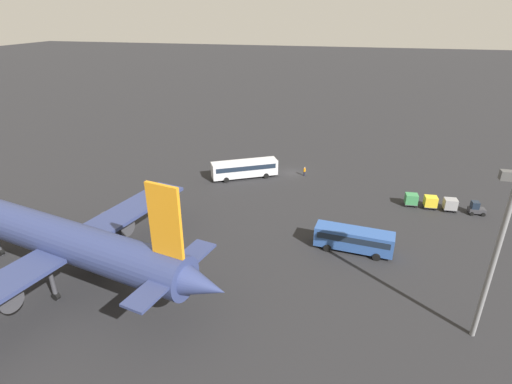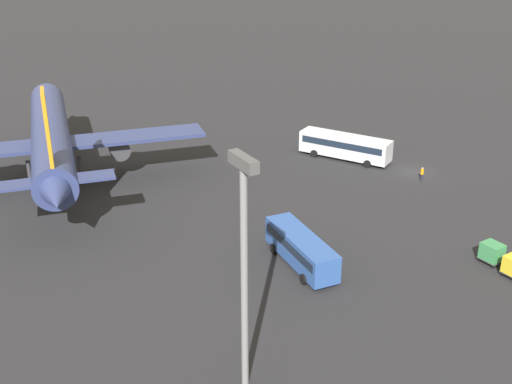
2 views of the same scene
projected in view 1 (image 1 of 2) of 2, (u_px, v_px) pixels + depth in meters
The scene contains 10 objects.
ground_plane at pixel (292, 173), 78.50m from camera, with size 600.00×600.00×0.00m, color #232326.
airplane at pixel (61, 239), 44.70m from camera, with size 42.83×36.84×15.44m.
shuttle_bus_near at pixel (245, 168), 75.51m from camera, with size 12.28×8.61×3.28m.
shuttle_bus_far at pixel (354, 238), 52.46m from camera, with size 10.37×3.82×3.10m.
baggage_tug at pixel (476, 209), 62.33m from camera, with size 2.51×1.83×2.10m.
worker_person at pixel (304, 171), 76.77m from camera, with size 0.38×0.38×1.74m.
cargo_cart_grey at pixel (450, 204), 63.18m from camera, with size 2.10×1.80×2.06m.
cargo_cart_yellow at pixel (430, 202), 64.01m from camera, with size 2.10×1.80×2.06m.
cargo_cart_green at pixel (411, 199), 64.85m from camera, with size 2.10×1.80×2.06m.
light_pole at pixel (499, 242), 34.99m from camera, with size 2.80×0.70×17.32m.
Camera 1 is at (-10.56, 72.53, 29.25)m, focal length 28.00 mm.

